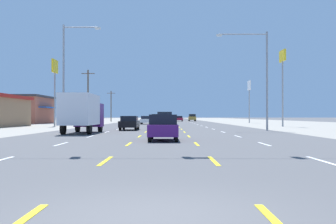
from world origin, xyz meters
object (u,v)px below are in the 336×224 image
suv_center_turn_midfar (165,119)px  pole_sign_left_row_1 (55,75)px  box_truck_far_left_near (82,111)px  pole_sign_right_row_1 (283,68)px  sedan_inner_left_far (146,120)px  streetlight_left_row_0 (67,70)px  suv_far_right_distant_a (192,117)px  sedan_inner_left_mid (130,123)px  pole_sign_right_row_2 (249,90)px  suv_inner_left_farthest (155,117)px  streetlight_right_row_0 (261,72)px  hatchback_center_turn_nearest (163,127)px  sedan_inner_right_farther (179,119)px

suv_center_turn_midfar → pole_sign_left_row_1: size_ratio=0.52×
box_truck_far_left_near → pole_sign_right_row_1: size_ratio=0.69×
sedan_inner_left_far → streetlight_left_row_0: streetlight_left_row_0 is taller
suv_far_right_distant_a → sedan_inner_left_mid: bearing=-98.9°
sedan_inner_left_far → streetlight_left_row_0: (-6.19, -30.09, 5.27)m
suv_center_turn_midfar → pole_sign_right_row_2: 35.40m
suv_inner_left_farthest → pole_sign_left_row_1: bearing=-102.7°
box_truck_far_left_near → streetlight_right_row_0: size_ratio=0.73×
hatchback_center_turn_nearest → streetlight_left_row_0: streetlight_left_row_0 is taller
sedan_inner_left_mid → sedan_inner_right_farther: 65.52m
suv_inner_left_farthest → pole_sign_left_row_1: size_ratio=0.52×
hatchback_center_turn_nearest → suv_inner_left_farthest: bearing=92.2°
pole_sign_left_row_1 → streetlight_right_row_0: bearing=-31.8°
sedan_inner_left_far → pole_sign_left_row_1: pole_sign_left_row_1 is taller
sedan_inner_right_farther → suv_far_right_distant_a: size_ratio=0.92×
pole_sign_left_row_1 → streetlight_right_row_0: size_ratio=0.95×
sedan_inner_right_farther → pole_sign_right_row_1: (12.59, -52.16, 7.23)m
sedan_inner_left_far → suv_inner_left_farthest: suv_inner_left_farthest is taller
pole_sign_right_row_2 → box_truck_far_left_near: bearing=-116.8°
suv_center_turn_midfar → suv_inner_left_farthest: 58.45m
suv_center_turn_midfar → streetlight_right_row_0: size_ratio=0.50×
pole_sign_right_row_2 → streetlight_right_row_0: (-7.53, -41.64, -0.95)m
suv_inner_left_farthest → sedan_inner_left_mid: bearing=-90.3°
box_truck_far_left_near → pole_sign_left_row_1: 23.88m
suv_center_turn_midfar → pole_sign_right_row_1: pole_sign_right_row_1 is taller
sedan_inner_left_mid → pole_sign_right_row_2: pole_sign_right_row_2 is taller
streetlight_right_row_0 → pole_sign_left_row_1: bearing=148.2°
suv_center_turn_midfar → sedan_inner_right_farther: (3.49, 55.17, -0.27)m
pole_sign_right_row_2 → sedan_inner_left_mid: bearing=-117.3°
sedan_inner_left_mid → suv_inner_left_farthest: (0.33, 68.33, 0.27)m
sedan_inner_right_farther → suv_inner_left_farthest: size_ratio=0.92×
sedan_inner_left_mid → streetlight_right_row_0: 14.27m
hatchback_center_turn_nearest → streetlight_right_row_0: streetlight_right_row_0 is taller
streetlight_left_row_0 → hatchback_center_turn_nearest: bearing=-58.0°
pole_sign_left_row_1 → streetlight_right_row_0: streetlight_right_row_0 is taller
pole_sign_right_row_1 → streetlight_left_row_0: streetlight_left_row_0 is taller
box_truck_far_left_near → suv_inner_left_farthest: box_truck_far_left_near is taller
pole_sign_right_row_1 → sedan_inner_right_farther: bearing=103.6°
suv_inner_left_farthest → streetlight_left_row_0: 70.11m
streetlight_left_row_0 → suv_far_right_distant_a: bearing=76.5°
hatchback_center_turn_nearest → sedan_inner_left_far: size_ratio=0.87×
box_truck_far_left_near → pole_sign_left_row_1: (-8.64, 21.60, 5.40)m
suv_center_turn_midfar → sedan_inner_left_far: size_ratio=1.09×
sedan_inner_left_mid → pole_sign_left_row_1: (-11.88, 14.30, 6.48)m
box_truck_far_left_near → sedan_inner_left_mid: (3.25, 7.31, -1.08)m
sedan_inner_left_mid → suv_inner_left_farthest: bearing=89.7°
sedan_inner_left_mid → pole_sign_left_row_1: size_ratio=0.48×
sedan_inner_left_mid → pole_sign_left_row_1: 19.69m
streetlight_right_row_0 → streetlight_left_row_0: bearing=180.0°
sedan_inner_left_mid → pole_sign_right_row_1: (19.62, 12.98, 7.23)m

